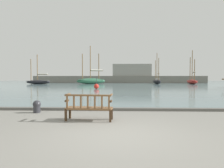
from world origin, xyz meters
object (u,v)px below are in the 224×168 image
Objects in this scene: sailboat_outer_port at (91,80)px; mooring_bollard at (37,106)px; park_bench at (89,107)px; sailboat_mid_port at (192,81)px; channel_buoy at (96,86)px; sailboat_nearest_port at (38,81)px; sailboat_far_port at (157,81)px.

sailboat_outer_port is 36.00m from mooring_bollard.
park_bench reaches higher than mooring_bollard.
park_bench is at bearing -30.79° from mooring_bollard.
sailboat_mid_port is 26.96m from channel_buoy.
sailboat_nearest_port is 4.83× the size of channel_buoy.
sailboat_outer_port is 1.22× the size of sailboat_far_port.
sailboat_far_port is at bearing 174.73° from sailboat_mid_port.
park_bench is 0.26× the size of sailboat_nearest_port.
sailboat_nearest_port is at bearing 129.77° from channel_buoy.
sailboat_nearest_port is at bearing -177.17° from sailboat_mid_port.
sailboat_nearest_port is 36.98m from mooring_bollard.
mooring_bollard is 16.56m from channel_buoy.
sailboat_mid_port is 1.07× the size of sailboat_far_port.
sailboat_nearest_port is 26.10m from sailboat_far_port.
park_bench is at bearing -114.50° from sailboat_mid_port.
park_bench is 0.19× the size of sailboat_outer_port.
sailboat_mid_port reaches higher than channel_buoy.
sailboat_mid_port is at bearing 45.75° from channel_buoy.
sailboat_far_port reaches higher than mooring_bollard.
sailboat_mid_port is 14.04× the size of mooring_bollard.
sailboat_far_port is 38.45m from mooring_bollard.
channel_buoy is (-18.81, -19.31, -0.33)m from sailboat_mid_port.
sailboat_nearest_port is at bearing 112.34° from mooring_bollard.
mooring_bollard is (14.06, -34.20, -0.37)m from sailboat_nearest_port.
sailboat_mid_port reaches higher than sailboat_far_port.
sailboat_nearest_port reaches higher than mooring_bollard.
park_bench is at bearing -104.02° from sailboat_far_port.
sailboat_nearest_port is (-16.51, 35.66, 0.18)m from park_bench.
park_bench is 3.11× the size of mooring_bollard.
mooring_bollard is (-2.45, 1.46, -0.19)m from park_bench.
park_bench is 0.24× the size of sailboat_far_port.
sailboat_outer_port reaches higher than sailboat_nearest_port.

